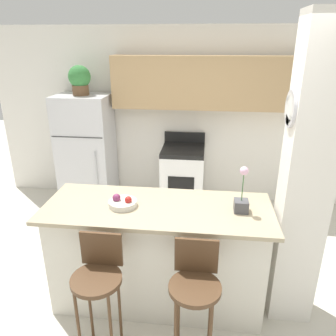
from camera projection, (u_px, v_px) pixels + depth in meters
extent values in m
plane|color=beige|center=(158.00, 297.00, 3.19)|extent=(14.00, 14.00, 0.00)
cube|color=white|center=(180.00, 117.00, 4.86)|extent=(5.60, 0.06, 2.55)
cube|color=tan|center=(206.00, 83.00, 4.46)|extent=(2.57, 0.32, 0.71)
cube|color=white|center=(185.00, 96.00, 4.57)|extent=(0.65, 0.28, 0.12)
cube|color=white|center=(305.00, 183.00, 2.61)|extent=(0.36, 0.32, 2.55)
cylinder|color=silver|center=(291.00, 109.00, 2.42)|extent=(0.02, 0.28, 0.28)
cylinder|color=white|center=(290.00, 109.00, 2.42)|extent=(0.01, 0.25, 0.25)
cube|color=silver|center=(158.00, 256.00, 3.02)|extent=(1.86, 0.65, 0.97)
cube|color=tan|center=(157.00, 208.00, 2.84)|extent=(1.98, 0.77, 0.03)
cube|color=silver|center=(88.00, 167.00, 4.94)|extent=(0.76, 0.60, 1.11)
cube|color=silver|center=(83.00, 114.00, 4.64)|extent=(0.76, 0.60, 0.52)
cube|color=#333333|center=(77.00, 137.00, 4.46)|extent=(0.72, 0.01, 0.01)
cylinder|color=#B2B2B7|center=(97.00, 172.00, 4.60)|extent=(0.02, 0.02, 0.61)
cube|color=white|center=(183.00, 180.00, 4.83)|extent=(0.60, 0.63, 0.85)
cube|color=black|center=(183.00, 150.00, 4.66)|extent=(0.60, 0.63, 0.06)
cube|color=black|center=(185.00, 137.00, 4.89)|extent=(0.60, 0.04, 0.16)
cube|color=black|center=(181.00, 186.00, 4.52)|extent=(0.36, 0.01, 0.27)
cylinder|color=#4C331E|center=(96.00, 280.00, 2.39)|extent=(0.38, 0.38, 0.03)
cube|color=#4C331E|center=(101.00, 249.00, 2.48)|extent=(0.32, 0.02, 0.28)
cylinder|color=#4C331E|center=(79.00, 329.00, 2.42)|extent=(0.02, 0.02, 0.69)
cylinder|color=#4C331E|center=(111.00, 332.00, 2.39)|extent=(0.02, 0.02, 0.69)
cylinder|color=#4C331E|center=(90.00, 304.00, 2.65)|extent=(0.02, 0.02, 0.69)
cylinder|color=#4C331E|center=(120.00, 307.00, 2.62)|extent=(0.02, 0.02, 0.69)
cylinder|color=#4C331E|center=(195.00, 288.00, 2.31)|extent=(0.38, 0.38, 0.03)
cube|color=#4C331E|center=(196.00, 255.00, 2.40)|extent=(0.32, 0.02, 0.28)
cylinder|color=#4C331E|center=(178.00, 312.00, 2.57)|extent=(0.02, 0.02, 0.69)
cylinder|color=#4C331E|center=(210.00, 315.00, 2.54)|extent=(0.02, 0.02, 0.69)
cylinder|color=brown|center=(81.00, 90.00, 4.52)|extent=(0.22, 0.22, 0.14)
sphere|color=#387F3D|center=(79.00, 77.00, 4.46)|extent=(0.30, 0.30, 0.30)
cube|color=#4C4C51|center=(241.00, 206.00, 2.73)|extent=(0.12, 0.12, 0.10)
cylinder|color=#386633|center=(243.00, 187.00, 2.67)|extent=(0.01, 0.01, 0.24)
sphere|color=#E5B2D1|center=(244.00, 171.00, 2.62)|extent=(0.07, 0.07, 0.07)
cylinder|color=silver|center=(123.00, 203.00, 2.83)|extent=(0.24, 0.24, 0.05)
sphere|color=red|center=(128.00, 200.00, 2.80)|extent=(0.06, 0.06, 0.06)
sphere|color=#7A2D56|center=(117.00, 198.00, 2.83)|extent=(0.07, 0.07, 0.07)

